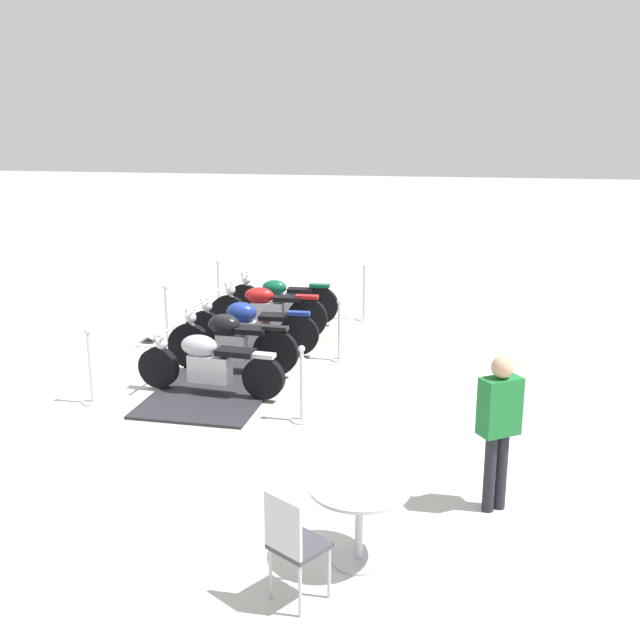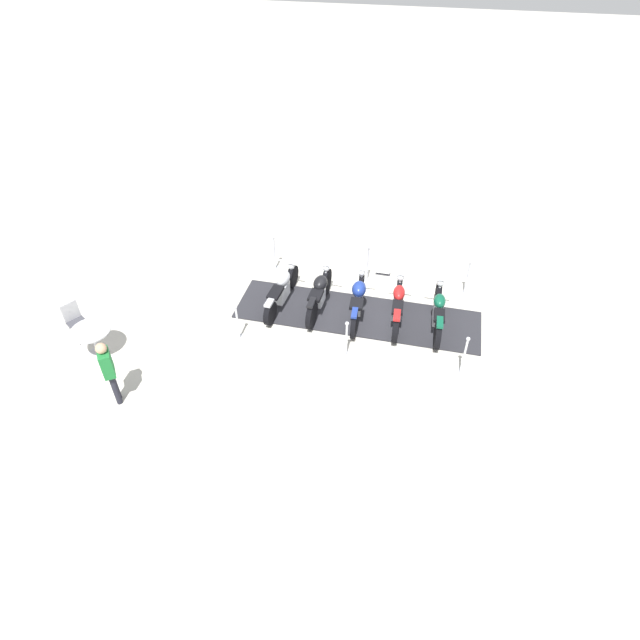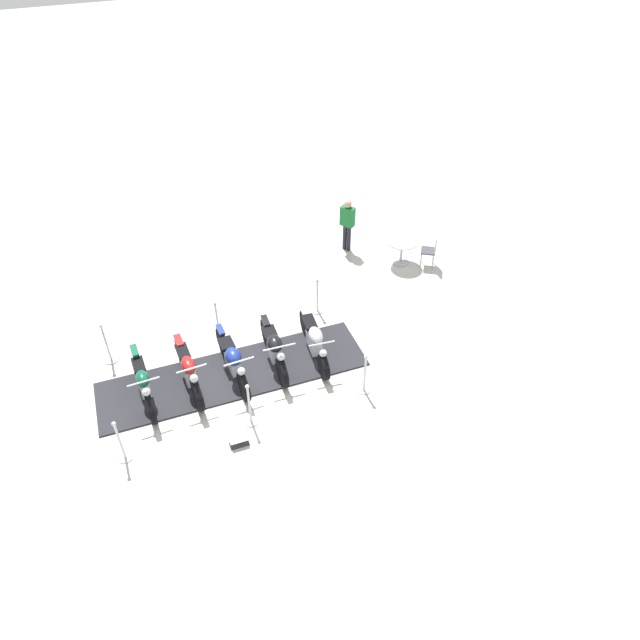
# 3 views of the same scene
# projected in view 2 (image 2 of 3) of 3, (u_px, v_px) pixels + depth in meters

# --- Properties ---
(ground_plane) EXTENTS (80.00, 80.00, 0.00)m
(ground_plane) POSITION_uv_depth(u_px,v_px,m) (357.00, 315.00, 13.56)
(ground_plane) COLOR beige
(display_platform) EXTENTS (6.18, 1.76, 0.04)m
(display_platform) POSITION_uv_depth(u_px,v_px,m) (357.00, 315.00, 13.55)
(display_platform) COLOR #28282D
(display_platform) RESTS_ON ground_plane
(motorcycle_forest) EXTENTS (0.66, 2.19, 1.03)m
(motorcycle_forest) POSITION_uv_depth(u_px,v_px,m) (438.00, 311.00, 12.92)
(motorcycle_forest) COLOR black
(motorcycle_forest) RESTS_ON display_platform
(motorcycle_maroon) EXTENTS (0.64, 2.17, 1.05)m
(motorcycle_maroon) POSITION_uv_depth(u_px,v_px,m) (398.00, 305.00, 13.08)
(motorcycle_maroon) COLOR black
(motorcycle_maroon) RESTS_ON display_platform
(motorcycle_navy) EXTENTS (0.67, 2.29, 0.99)m
(motorcycle_navy) POSITION_uv_depth(u_px,v_px,m) (358.00, 299.00, 13.27)
(motorcycle_navy) COLOR black
(motorcycle_navy) RESTS_ON display_platform
(motorcycle_black) EXTENTS (0.73, 2.12, 1.03)m
(motorcycle_black) POSITION_uv_depth(u_px,v_px,m) (320.00, 293.00, 13.41)
(motorcycle_black) COLOR black
(motorcycle_black) RESTS_ON display_platform
(motorcycle_chrome) EXTENTS (0.60, 2.23, 0.89)m
(motorcycle_chrome) POSITION_uv_depth(u_px,v_px,m) (282.00, 289.00, 13.62)
(motorcycle_chrome) COLOR black
(motorcycle_chrome) RESTS_ON display_platform
(stanchion_right_mid) EXTENTS (0.29, 0.29, 1.14)m
(stanchion_right_mid) POSITION_uv_depth(u_px,v_px,m) (367.00, 269.00, 14.41)
(stanchion_right_mid) COLOR silver
(stanchion_right_mid) RESTS_ON ground_plane
(stanchion_left_mid) EXTENTS (0.28, 0.28, 1.03)m
(stanchion_left_mid) POSITION_uv_depth(u_px,v_px,m) (346.00, 344.00, 12.21)
(stanchion_left_mid) COLOR silver
(stanchion_left_mid) RESTS_ON ground_plane
(stanchion_left_front) EXTENTS (0.34, 0.34, 1.12)m
(stanchion_left_front) POSITION_uv_depth(u_px,v_px,m) (462.00, 363.00, 11.77)
(stanchion_left_front) COLOR silver
(stanchion_left_front) RESTS_ON ground_plane
(stanchion_right_rear) EXTENTS (0.29, 0.29, 1.09)m
(stanchion_right_rear) POSITION_uv_depth(u_px,v_px,m) (275.00, 257.00, 14.88)
(stanchion_right_rear) COLOR silver
(stanchion_right_rear) RESTS_ON ground_plane
(stanchion_left_rear) EXTENTS (0.31, 0.31, 1.04)m
(stanchion_left_rear) POSITION_uv_depth(u_px,v_px,m) (238.00, 328.00, 12.68)
(stanchion_left_rear) COLOR silver
(stanchion_left_rear) RESTS_ON ground_plane
(stanchion_right_front) EXTENTS (0.32, 0.32, 1.09)m
(stanchion_right_front) POSITION_uv_depth(u_px,v_px,m) (466.00, 284.00, 13.99)
(stanchion_right_front) COLOR silver
(stanchion_right_front) RESTS_ON ground_plane
(info_placard) EXTENTS (0.41, 0.22, 0.18)m
(info_placard) POSITION_uv_depth(u_px,v_px,m) (383.00, 272.00, 14.93)
(info_placard) COLOR #333338
(info_placard) RESTS_ON ground_plane
(cafe_table) EXTENTS (0.90, 0.90, 0.74)m
(cafe_table) POSITION_uv_depth(u_px,v_px,m) (92.00, 336.00, 12.14)
(cafe_table) COLOR #B7B7BC
(cafe_table) RESTS_ON ground_plane
(cafe_chair_near_table) EXTENTS (0.55, 0.55, 0.99)m
(cafe_chair_near_table) POSITION_uv_depth(u_px,v_px,m) (75.00, 319.00, 12.57)
(cafe_chair_near_table) COLOR #B7B7BC
(cafe_chair_near_table) RESTS_ON ground_plane
(bystander_person) EXTENTS (0.41, 0.45, 1.63)m
(bystander_person) POSITION_uv_depth(u_px,v_px,m) (108.00, 368.00, 10.78)
(bystander_person) COLOR #23232D
(bystander_person) RESTS_ON ground_plane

